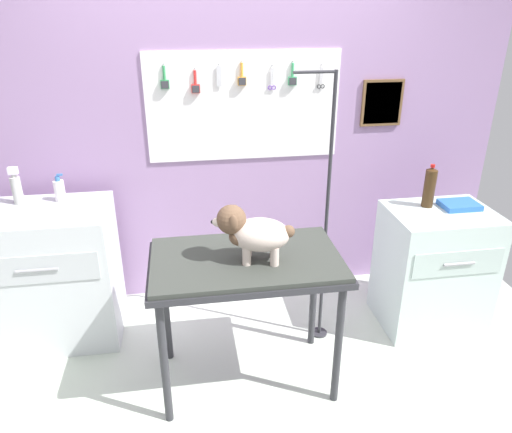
{
  "coord_description": "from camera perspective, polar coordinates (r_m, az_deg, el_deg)",
  "views": [
    {
      "loc": [
        -0.34,
        -2.06,
        2.11
      ],
      "look_at": [
        0.03,
        0.31,
        1.03
      ],
      "focal_mm": 33.84,
      "sensor_mm": 36.0,
      "label": 1
    }
  ],
  "objects": [
    {
      "name": "soda_bottle",
      "position": [
        3.37,
        19.83,
        3.29
      ],
      "size": [
        0.08,
        0.08,
        0.29
      ],
      "color": "#402A14",
      "rests_on": "cabinet_right"
    },
    {
      "name": "grooming_table",
      "position": [
        2.67,
        -1.15,
        -6.4
      ],
      "size": [
        1.06,
        0.63,
        0.84
      ],
      "color": "#2D2D33",
      "rests_on": "ground"
    },
    {
      "name": "counter_left",
      "position": [
        3.45,
        -22.79,
        -6.35
      ],
      "size": [
        0.8,
        0.58,
        0.92
      ],
      "color": "silver",
      "rests_on": "ground"
    },
    {
      "name": "supply_tray",
      "position": [
        3.47,
        22.91,
        1.27
      ],
      "size": [
        0.24,
        0.18,
        0.04
      ],
      "color": "blue",
      "rests_on": "cabinet_right"
    },
    {
      "name": "dog",
      "position": [
        2.52,
        -0.49,
        -1.83
      ],
      "size": [
        0.43,
        0.26,
        0.31
      ],
      "color": "beige",
      "rests_on": "grooming_table"
    },
    {
      "name": "cabinet_right",
      "position": [
        3.55,
        20.21,
        -5.75
      ],
      "size": [
        0.68,
        0.54,
        0.85
      ],
      "color": "silver",
      "rests_on": "ground"
    },
    {
      "name": "grooming_arm",
      "position": [
        3.03,
        8.12,
        -1.08
      ],
      "size": [
        0.3,
        0.11,
        1.76
      ],
      "color": "#2D2D33",
      "rests_on": "ground"
    },
    {
      "name": "ground",
      "position": [
        2.98,
        0.34,
        -21.34
      ],
      "size": [
        4.4,
        4.0,
        0.04
      ],
      "primitive_type": "cube",
      "color": "silver"
    },
    {
      "name": "spray_bottle_tall",
      "position": [
        3.34,
        -22.21,
        2.9
      ],
      "size": [
        0.07,
        0.07,
        0.18
      ],
      "color": "white",
      "rests_on": "counter_left"
    },
    {
      "name": "rear_wall_panel",
      "position": [
        3.49,
        -2.92,
        8.4
      ],
      "size": [
        4.0,
        0.11,
        2.3
      ],
      "color": "#9D7BAA",
      "rests_on": "ground"
    },
    {
      "name": "pump_bottle_white",
      "position": [
        3.4,
        -26.46,
        3.04
      ],
      "size": [
        0.06,
        0.06,
        0.24
      ],
      "color": "#B3B4B0",
      "rests_on": "counter_left"
    }
  ]
}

